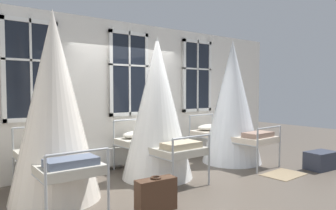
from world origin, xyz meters
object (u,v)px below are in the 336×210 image
object	(u,v)px
cot_first	(54,108)
travel_trunk	(321,160)
cot_third	(232,103)
suitcase_dark	(156,195)
cot_second	(157,109)

from	to	relation	value
cot_first	travel_trunk	distance (m)	5.22
cot_third	suitcase_dark	xyz separation A→B (m)	(-3.00, -1.26, -1.09)
cot_second	cot_third	distance (m)	2.02
cot_first	cot_third	world-z (taller)	cot_first
suitcase_dark	travel_trunk	size ratio (longest dim) A/B	0.90
cot_first	cot_second	size ratio (longest dim) A/B	1.07
cot_second	travel_trunk	size ratio (longest dim) A/B	4.06
cot_third	suitcase_dark	size ratio (longest dim) A/B	4.70
cot_first	travel_trunk	size ratio (longest dim) A/B	4.36
cot_second	travel_trunk	xyz separation A→B (m)	(2.95, -1.61, -1.08)
suitcase_dark	travel_trunk	xyz separation A→B (m)	(3.93, -0.29, -0.04)
suitcase_dark	cot_second	bearing A→B (deg)	58.39
suitcase_dark	travel_trunk	world-z (taller)	suitcase_dark
cot_first	suitcase_dark	xyz separation A→B (m)	(0.91, -1.28, -1.13)
cot_third	suitcase_dark	bearing A→B (deg)	111.18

